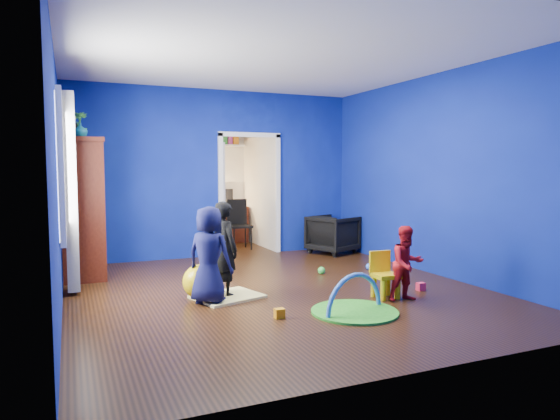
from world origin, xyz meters
name	(u,v)px	position (x,y,z in m)	size (l,w,h in m)	color
floor	(278,291)	(0.00, 0.00, 0.00)	(5.00, 5.50, 0.01)	black
ceiling	(278,56)	(0.00, 0.00, 2.90)	(5.00, 5.50, 0.01)	white
wall_back	(217,174)	(0.00, 2.75, 1.45)	(5.00, 0.02, 2.90)	navy
wall_front	(423,181)	(0.00, -2.75, 1.45)	(5.00, 0.02, 2.90)	navy
wall_left	(57,177)	(-2.50, 0.00, 1.45)	(0.02, 5.50, 2.90)	navy
wall_right	(438,175)	(2.50, 0.00, 1.45)	(0.02, 5.50, 2.90)	navy
alcove	(234,183)	(0.60, 3.62, 1.25)	(1.00, 1.75, 2.50)	silver
armchair	(333,234)	(2.01, 2.20, 0.35)	(0.74, 0.76, 0.70)	black
child_black	(225,249)	(-0.69, 0.02, 0.57)	(0.42, 0.28, 1.15)	black
child_navy	(209,255)	(-0.95, -0.24, 0.56)	(0.55, 0.35, 1.12)	#10133D
toddler_red	(407,263)	(1.20, -1.02, 0.44)	(0.43, 0.33, 0.88)	red
vase	(80,130)	(-2.22, 1.61, 2.06)	(0.18, 0.18, 0.19)	#0C6264
potted_plant	(79,125)	(-2.22, 2.13, 2.16)	(0.23, 0.23, 0.40)	#2E802E
tv_armoire	(82,208)	(-2.22, 1.91, 0.98)	(0.58, 1.14, 1.96)	#40180A
crt_tv	(85,205)	(-2.18, 1.91, 1.02)	(0.46, 0.70, 0.54)	silver
yellow_blanket	(228,297)	(-0.69, -0.08, 0.01)	(0.75, 0.60, 0.03)	#F2E07A
hopper_ball	(200,282)	(-1.00, 0.01, 0.20)	(0.41, 0.41, 0.41)	yellow
kid_chair	(386,277)	(1.05, -0.82, 0.25)	(0.28, 0.28, 0.50)	yellow
play_mat	(355,312)	(0.38, -1.21, 0.01)	(0.93, 0.93, 0.02)	#2B9120
toy_arch	(355,311)	(0.38, -1.21, 0.02)	(0.83, 0.83, 0.05)	#3F8CD8
window_left	(59,168)	(-2.48, 0.35, 1.55)	(0.03, 0.95, 1.55)	white
curtain	(71,192)	(-2.37, 0.90, 1.25)	(0.14, 0.42, 2.40)	slate
doorway	(249,196)	(0.60, 2.75, 1.05)	(1.16, 0.10, 2.10)	white
study_desk	(225,225)	(0.60, 4.26, 0.38)	(0.88, 0.44, 0.75)	#3D140A
desk_monitor	(223,197)	(0.60, 4.38, 0.95)	(0.40, 0.05, 0.32)	black
desk_lamp	(211,198)	(0.32, 4.32, 0.93)	(0.14, 0.14, 0.14)	#FFD88C
folding_chair	(240,225)	(0.60, 3.30, 0.46)	(0.40, 0.40, 0.92)	black
book_shelf	(223,145)	(0.60, 4.37, 2.02)	(0.88, 0.24, 0.04)	white
toy_0	(421,287)	(1.67, -0.70, 0.05)	(0.10, 0.08, 0.10)	#F8294C
toy_1	(369,266)	(1.79, 0.65, 0.06)	(0.11, 0.11, 0.11)	blue
toy_2	(279,313)	(-0.43, -1.07, 0.05)	(0.10, 0.08, 0.10)	orange
toy_3	(322,270)	(0.98, 0.68, 0.06)	(0.11, 0.11, 0.11)	green
toy_4	(387,276)	(1.62, -0.03, 0.05)	(0.10, 0.08, 0.10)	#D951CA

